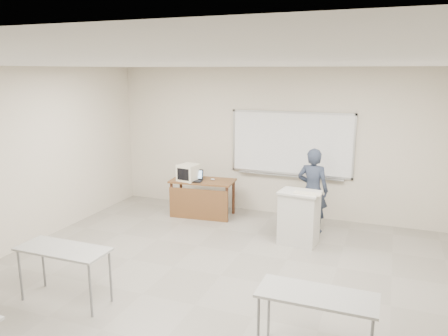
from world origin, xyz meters
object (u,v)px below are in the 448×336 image
at_px(crt_monitor, 189,172).
at_px(laptop, 196,178).
at_px(whiteboard, 291,144).
at_px(mouse, 213,179).
at_px(keyboard, 307,194).
at_px(podium, 299,218).
at_px(instructor_desk, 201,192).
at_px(presenter, 313,190).

bearing_deg(crt_monitor, laptop, 7.71).
xyz_separation_m(whiteboard, mouse, (-1.45, -0.62, -0.71)).
relative_size(crt_monitor, keyboard, 0.91).
distance_m(podium, laptop, 2.38).
bearing_deg(crt_monitor, instructor_desk, 12.31).
relative_size(podium, laptop, 3.17).
height_order(podium, presenter, presenter).
distance_m(instructor_desk, crt_monitor, 0.47).
bearing_deg(instructor_desk, podium, -23.37).
relative_size(laptop, keyboard, 0.65).
bearing_deg(keyboard, presenter, 96.97).
distance_m(instructor_desk, presenter, 2.27).
bearing_deg(whiteboard, instructor_desk, -154.84).
bearing_deg(podium, presenter, 87.87).
height_order(instructor_desk, podium, podium).
bearing_deg(presenter, mouse, 0.31).
xyz_separation_m(podium, keyboard, (0.15, -0.12, 0.48)).
xyz_separation_m(crt_monitor, presenter, (2.50, 0.02, -0.13)).
xyz_separation_m(laptop, mouse, (0.30, 0.18, -0.04)).
relative_size(whiteboard, podium, 2.66).
distance_m(crt_monitor, laptop, 0.19).
relative_size(laptop, presenter, 0.19).
distance_m(crt_monitor, presenter, 2.50).
xyz_separation_m(instructor_desk, mouse, (0.20, 0.16, 0.25)).
height_order(mouse, presenter, presenter).
height_order(laptop, keyboard, laptop).
relative_size(whiteboard, instructor_desk, 1.93).
bearing_deg(keyboard, mouse, 158.44).
height_order(whiteboard, crt_monitor, whiteboard).
relative_size(instructor_desk, podium, 1.38).
xyz_separation_m(podium, presenter, (0.10, 0.70, 0.31)).
bearing_deg(crt_monitor, podium, -6.92).
bearing_deg(instructor_desk, presenter, -5.37).
relative_size(podium, presenter, 0.60).
relative_size(instructor_desk, presenter, 0.82).
bearing_deg(whiteboard, presenter, -52.22).
bearing_deg(podium, keyboard, -32.98).
xyz_separation_m(mouse, presenter, (2.05, -0.15, 0.02)).
distance_m(crt_monitor, keyboard, 2.68).
height_order(instructor_desk, mouse, mouse).
distance_m(whiteboard, instructor_desk, 2.06).
bearing_deg(keyboard, instructor_desk, 163.81).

